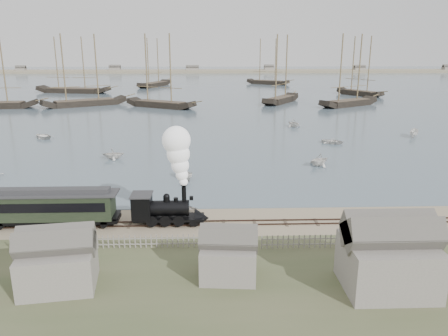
{
  "coord_description": "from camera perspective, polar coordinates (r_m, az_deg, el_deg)",
  "views": [
    {
      "loc": [
        0.69,
        -40.95,
        16.44
      ],
      "look_at": [
        2.27,
        5.4,
        3.5
      ],
      "focal_mm": 35.0,
      "sensor_mm": 36.0,
      "label": 1
    }
  ],
  "objects": [
    {
      "name": "passenger_coach",
      "position": [
        44.26,
        -22.13,
        -4.58
      ],
      "size": [
        13.31,
        2.57,
        3.23
      ],
      "color": "black",
      "rests_on": "ground"
    },
    {
      "name": "schooner_1",
      "position": [
        131.49,
        -18.06,
        12.06
      ],
      "size": [
        23.2,
        16.39,
        20.0
      ],
      "primitive_type": null,
      "rotation": [
        0.0,
        0.0,
        0.52
      ],
      "color": "black",
      "rests_on": "harbor_water"
    },
    {
      "name": "beached_dinghy",
      "position": [
        44.96,
        -6.21,
        -5.34
      ],
      "size": [
        3.49,
        4.6,
        0.9
      ],
      "primitive_type": "imported",
      "rotation": [
        0.0,
        0.0,
        1.48
      ],
      "color": "silver",
      "rests_on": "ground"
    },
    {
      "name": "shed_mid",
      "position": [
        33.32,
        0.57,
        -13.97
      ],
      "size": [
        4.0,
        3.5,
        3.6
      ],
      "primitive_type": null,
      "color": "slate",
      "rests_on": "ground"
    },
    {
      "name": "locomotive",
      "position": [
        40.95,
        -6.29,
        -1.89
      ],
      "size": [
        7.3,
        2.73,
        9.11
      ],
      "color": "black",
      "rests_on": "ground"
    },
    {
      "name": "far_spit",
      "position": [
        291.42,
        -2.13,
        12.34
      ],
      "size": [
        500.0,
        20.0,
        1.8
      ],
      "primitive_type": "cube",
      "color": "tan",
      "rests_on": "ground"
    },
    {
      "name": "rail_track",
      "position": [
        42.27,
        -2.75,
        -7.26
      ],
      "size": [
        120.0,
        1.8,
        0.16
      ],
      "color": "#32221B",
      "rests_on": "ground"
    },
    {
      "name": "schooner_4",
      "position": [
        129.94,
        16.27,
        12.17
      ],
      "size": [
        19.8,
        15.1,
        20.0
      ],
      "primitive_type": null,
      "rotation": [
        0.0,
        0.0,
        0.57
      ],
      "color": "black",
      "rests_on": "harbor_water"
    },
    {
      "name": "rowboat_6",
      "position": [
        87.71,
        -22.61,
        3.91
      ],
      "size": [
        5.11,
        5.16,
        0.88
      ],
      "primitive_type": "imported",
      "rotation": [
        0.0,
        0.0,
        3.96
      ],
      "color": "silver",
      "rests_on": "harbor_water"
    },
    {
      "name": "rowboat_2",
      "position": [
        55.81,
        -5.18,
        -0.9
      ],
      "size": [
        3.26,
        2.6,
        1.2
      ],
      "primitive_type": "imported",
      "rotation": [
        0.0,
        0.0,
        3.68
      ],
      "color": "silver",
      "rests_on": "harbor_water"
    },
    {
      "name": "schooner_8",
      "position": [
        200.05,
        5.82,
        13.68
      ],
      "size": [
        18.93,
        14.39,
        20.0
      ],
      "primitive_type": null,
      "rotation": [
        0.0,
        0.0,
        -0.57
      ],
      "color": "black",
      "rests_on": "harbor_water"
    },
    {
      "name": "schooner_7",
      "position": [
        190.25,
        -9.19,
        13.47
      ],
      "size": [
        12.99,
        22.4,
        20.0
      ],
      "primitive_type": null,
      "rotation": [
        0.0,
        0.0,
        1.19
      ],
      "color": "black",
      "rests_on": "harbor_water"
    },
    {
      "name": "schooner_2",
      "position": [
        123.18,
        -8.43,
        12.45
      ],
      "size": [
        20.61,
        14.8,
        20.0
      ],
      "primitive_type": null,
      "rotation": [
        0.0,
        0.0,
        -0.53
      ],
      "color": "black",
      "rests_on": "harbor_water"
    },
    {
      "name": "schooner_6",
      "position": [
        171.22,
        -19.34,
        12.6
      ],
      "size": [
        28.09,
        12.1,
        20.0
      ],
      "primitive_type": null,
      "rotation": [
        0.0,
        0.0,
        -0.22
      ],
      "color": "black",
      "rests_on": "harbor_water"
    },
    {
      "name": "schooner_5",
      "position": [
        159.4,
        17.55,
        12.59
      ],
      "size": [
        12.78,
        17.38,
        20.0
      ],
      "primitive_type": null,
      "rotation": [
        0.0,
        0.0,
        -1.02
      ],
      "color": "black",
      "rests_on": "harbor_water"
    },
    {
      "name": "picket_fence_west",
      "position": [
        38.4,
        -12.75,
        -10.17
      ],
      "size": [
        19.0,
        0.1,
        1.2
      ],
      "primitive_type": null,
      "color": "slate",
      "rests_on": "ground"
    },
    {
      "name": "picket_fence_east",
      "position": [
        39.1,
        16.08,
        -9.93
      ],
      "size": [
        15.0,
        0.1,
        1.2
      ],
      "primitive_type": null,
      "color": "slate",
      "rests_on": "ground"
    },
    {
      "name": "rowboat_1",
      "position": [
        67.76,
        -14.26,
        1.84
      ],
      "size": [
        3.04,
        3.43,
        1.67
      ],
      "primitive_type": "imported",
      "rotation": [
        0.0,
        0.0,
        1.67
      ],
      "color": "silver",
      "rests_on": "harbor_water"
    },
    {
      "name": "harbor_water",
      "position": [
        211.59,
        -2.17,
        11.13
      ],
      "size": [
        600.0,
        336.0,
        0.06
      ],
      "primitive_type": "cube",
      "color": "#435160",
      "rests_on": "ground"
    },
    {
      "name": "ground",
      "position": [
        44.13,
        -2.72,
        -6.3
      ],
      "size": [
        600.0,
        600.0,
        0.0
      ],
      "primitive_type": "plane",
      "color": "tan",
      "rests_on": "ground"
    },
    {
      "name": "rowboat_4",
      "position": [
        63.41,
        12.33,
        1.08
      ],
      "size": [
        4.26,
        4.41,
        1.78
      ],
      "primitive_type": "imported",
      "rotation": [
        0.0,
        0.0,
        5.27
      ],
      "color": "silver",
      "rests_on": "harbor_water"
    },
    {
      "name": "rowboat_7",
      "position": [
        93.55,
        9.08,
        5.86
      ],
      "size": [
        4.38,
        4.23,
        1.77
      ],
      "primitive_type": "imported",
      "rotation": [
        0.0,
        0.0,
        0.54
      ],
      "color": "silver",
      "rests_on": "harbor_water"
    },
    {
      "name": "shed_right",
      "position": [
        33.89,
        20.31,
        -14.5
      ],
      "size": [
        6.0,
        5.0,
        5.1
      ],
      "primitive_type": null,
      "color": "slate",
      "rests_on": "ground"
    },
    {
      "name": "shed_left",
      "position": [
        34.15,
        -20.59,
        -14.28
      ],
      "size": [
        5.0,
        4.0,
        4.1
      ],
      "primitive_type": null,
      "color": "slate",
      "rests_on": "ground"
    },
    {
      "name": "schooner_3",
      "position": [
        133.52,
        7.58,
        12.72
      ],
      "size": [
        14.09,
        18.84,
        20.0
      ],
      "primitive_type": null,
      "rotation": [
        0.0,
        0.0,
        1.01
      ],
      "color": "black",
      "rests_on": "harbor_water"
    },
    {
      "name": "rowboat_3",
      "position": [
        78.7,
        14.0,
        3.4
      ],
      "size": [
        4.16,
        4.64,
        0.79
      ],
      "primitive_type": "imported",
      "rotation": [
        0.0,
        0.0,
        1.1
      ],
      "color": "silver",
      "rests_on": "harbor_water"
    },
    {
      "name": "rowboat_5",
      "position": [
        89.33,
        23.53,
        4.19
      ],
      "size": [
        3.86,
        3.12,
        1.42
      ],
      "primitive_type": "imported",
      "rotation": [
        0.0,
        0.0,
        2.59
      ],
      "color": "silver",
      "rests_on": "harbor_water"
    }
  ]
}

